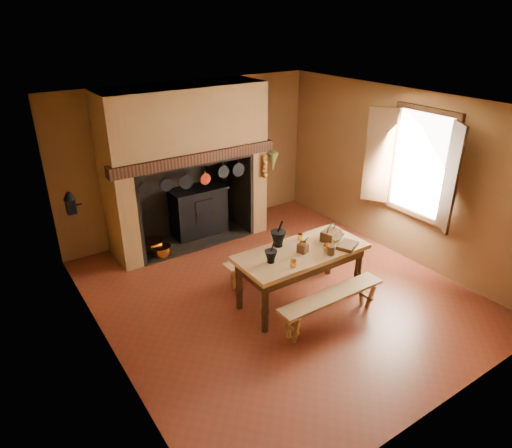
% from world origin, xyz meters
% --- Properties ---
extents(floor, '(5.50, 5.50, 0.00)m').
position_xyz_m(floor, '(0.00, 0.00, 0.00)').
color(floor, maroon).
rests_on(floor, ground).
extents(ceiling, '(5.50, 5.50, 0.00)m').
position_xyz_m(ceiling, '(0.00, 0.00, 2.80)').
color(ceiling, silver).
rests_on(ceiling, back_wall).
extents(back_wall, '(5.00, 0.02, 2.80)m').
position_xyz_m(back_wall, '(0.00, 2.75, 1.40)').
color(back_wall, olive).
rests_on(back_wall, floor).
extents(wall_left, '(0.02, 5.50, 2.80)m').
position_xyz_m(wall_left, '(-2.50, 0.00, 1.40)').
color(wall_left, olive).
rests_on(wall_left, floor).
extents(wall_right, '(0.02, 5.50, 2.80)m').
position_xyz_m(wall_right, '(2.50, 0.00, 1.40)').
color(wall_right, olive).
rests_on(wall_right, floor).
extents(wall_front, '(5.00, 0.02, 2.80)m').
position_xyz_m(wall_front, '(0.00, -2.75, 1.40)').
color(wall_front, olive).
rests_on(wall_front, floor).
extents(chimney_breast, '(2.95, 0.96, 2.80)m').
position_xyz_m(chimney_breast, '(-0.30, 2.31, 1.81)').
color(chimney_breast, olive).
rests_on(chimney_breast, floor).
extents(iron_range, '(1.12, 0.55, 1.60)m').
position_xyz_m(iron_range, '(-0.04, 2.45, 0.48)').
color(iron_range, black).
rests_on(iron_range, floor).
extents(hearth_pans, '(0.51, 0.62, 0.20)m').
position_xyz_m(hearth_pans, '(-1.05, 2.22, 0.09)').
color(hearth_pans, orange).
rests_on(hearth_pans, floor).
extents(hanging_pans, '(1.92, 0.29, 0.27)m').
position_xyz_m(hanging_pans, '(-0.34, 1.81, 1.36)').
color(hanging_pans, black).
rests_on(hanging_pans, chimney_breast).
extents(onion_string, '(0.12, 0.10, 0.46)m').
position_xyz_m(onion_string, '(1.00, 1.79, 1.33)').
color(onion_string, '#B87122').
rests_on(onion_string, chimney_breast).
extents(herb_bunch, '(0.20, 0.20, 0.35)m').
position_xyz_m(herb_bunch, '(1.18, 1.79, 1.38)').
color(herb_bunch, brown).
rests_on(herb_bunch, chimney_breast).
extents(window, '(0.39, 1.75, 1.76)m').
position_xyz_m(window, '(2.35, -0.40, 1.70)').
color(window, white).
rests_on(window, wall_right).
extents(wall_coffee_mill, '(0.23, 0.16, 0.31)m').
position_xyz_m(wall_coffee_mill, '(-2.42, 1.55, 1.52)').
color(wall_coffee_mill, black).
rests_on(wall_coffee_mill, wall_left).
extents(work_table, '(1.90, 0.85, 0.82)m').
position_xyz_m(work_table, '(0.16, -0.33, 0.69)').
color(work_table, tan).
rests_on(work_table, floor).
extents(bench_front, '(1.64, 0.29, 0.46)m').
position_xyz_m(bench_front, '(0.16, -1.00, 0.35)').
color(bench_front, tan).
rests_on(bench_front, floor).
extents(bench_back, '(1.59, 0.28, 0.45)m').
position_xyz_m(bench_back, '(0.16, 0.40, 0.33)').
color(bench_back, tan).
rests_on(bench_back, floor).
extents(mortar_large, '(0.23, 0.23, 0.39)m').
position_xyz_m(mortar_large, '(-0.04, -0.04, 0.95)').
color(mortar_large, black).
rests_on(mortar_large, work_table).
extents(mortar_small, '(0.17, 0.17, 0.29)m').
position_xyz_m(mortar_small, '(-0.40, -0.36, 0.92)').
color(mortar_small, black).
rests_on(mortar_small, work_table).
extents(coffee_grinder, '(0.19, 0.16, 0.20)m').
position_xyz_m(coffee_grinder, '(0.14, -0.38, 0.90)').
color(coffee_grinder, '#371F11').
rests_on(coffee_grinder, work_table).
extents(brass_mug_a, '(0.10, 0.10, 0.09)m').
position_xyz_m(brass_mug_a, '(-0.22, -0.61, 0.87)').
color(brass_mug_a, orange).
rests_on(brass_mug_a, work_table).
extents(brass_mug_b, '(0.09, 0.09, 0.08)m').
position_xyz_m(brass_mug_b, '(0.36, -0.05, 0.87)').
color(brass_mug_b, orange).
rests_on(brass_mug_b, work_table).
extents(mixing_bowl, '(0.35, 0.35, 0.08)m').
position_xyz_m(mixing_bowl, '(0.77, -0.31, 0.86)').
color(mixing_bowl, beige).
rests_on(mixing_bowl, work_table).
extents(stoneware_crock, '(0.12, 0.12, 0.14)m').
position_xyz_m(stoneware_crock, '(0.41, -0.65, 0.89)').
color(stoneware_crock, brown).
rests_on(stoneware_crock, work_table).
extents(glass_jar, '(0.10, 0.10, 0.16)m').
position_xyz_m(glass_jar, '(0.67, -0.26, 0.90)').
color(glass_jar, beige).
rests_on(glass_jar, work_table).
extents(wicker_basket, '(0.32, 0.27, 0.27)m').
position_xyz_m(wicker_basket, '(0.70, -0.33, 0.91)').
color(wicker_basket, '#452A14').
rests_on(wicker_basket, work_table).
extents(wooden_tray, '(0.39, 0.34, 0.05)m').
position_xyz_m(wooden_tray, '(0.75, -0.63, 0.85)').
color(wooden_tray, '#371F11').
rests_on(wooden_tray, work_table).
extents(brass_cup, '(0.16, 0.16, 0.11)m').
position_xyz_m(brass_cup, '(0.44, -0.56, 0.88)').
color(brass_cup, orange).
rests_on(brass_cup, work_table).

